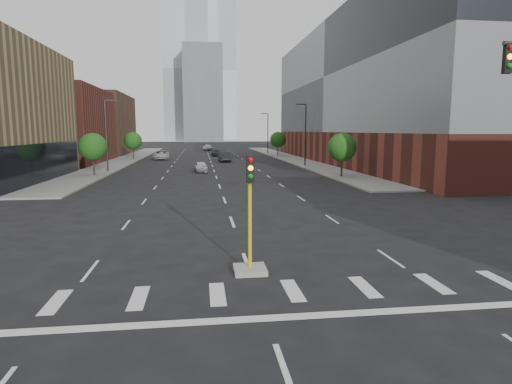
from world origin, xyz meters
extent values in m
cube|color=gray|center=(-15.00, 74.00, 0.07)|extent=(5.00, 92.00, 0.15)
cube|color=gray|center=(15.00, 74.00, 0.07)|extent=(5.00, 92.00, 0.15)
cube|color=brown|center=(-27.50, 66.00, 6.00)|extent=(20.00, 22.00, 12.00)
cube|color=brown|center=(-27.50, 92.00, 6.50)|extent=(20.00, 24.00, 13.00)
cube|color=brown|center=(29.50, 60.00, 2.50)|extent=(24.00, 70.00, 5.00)
cube|color=slate|center=(29.50, 60.00, 13.50)|extent=(24.00, 70.00, 17.00)
cube|color=#B2B7BC|center=(-8.00, 220.00, 35.00)|extent=(22.00, 22.00, 70.00)
cube|color=#B2B7BC|center=(10.00, 260.00, 40.00)|extent=(20.00, 20.00, 80.00)
cube|color=slate|center=(0.00, 200.00, 22.00)|extent=(18.00, 18.00, 44.00)
cube|color=#999993|center=(0.00, 9.00, 0.10)|extent=(1.20, 1.20, 0.20)
cylinder|color=gold|center=(0.00, 9.00, 1.80)|extent=(0.14, 0.14, 3.20)
cube|color=black|center=(0.00, 8.82, 3.90)|extent=(0.28, 0.18, 1.00)
sphere|color=red|center=(0.00, 8.72, 4.25)|extent=(0.18, 0.18, 0.18)
sphere|color=orange|center=(0.00, 8.72, 3.95)|extent=(0.18, 0.18, 0.18)
sphere|color=#0C7F19|center=(0.00, 8.72, 3.65)|extent=(0.18, 0.18, 0.18)
cube|color=black|center=(8.70, 7.50, 7.70)|extent=(0.28, 0.18, 1.00)
sphere|color=red|center=(8.70, 7.38, 8.05)|extent=(0.18, 0.18, 0.18)
sphere|color=orange|center=(8.70, 7.38, 7.75)|extent=(0.18, 0.18, 0.18)
sphere|color=#0C7F19|center=(8.70, 7.38, 7.45)|extent=(0.18, 0.18, 0.18)
cylinder|color=#2D2D30|center=(13.50, 55.00, 4.50)|extent=(0.20, 0.20, 9.00)
cube|color=#2D2D30|center=(12.70, 55.00, 9.00)|extent=(1.40, 0.22, 0.15)
cylinder|color=#2D2D30|center=(13.50, 90.00, 4.50)|extent=(0.20, 0.20, 9.00)
cube|color=#2D2D30|center=(12.70, 90.00, 9.00)|extent=(1.40, 0.22, 0.15)
cylinder|color=#2D2D30|center=(-13.50, 50.00, 4.50)|extent=(0.20, 0.20, 9.00)
cube|color=#2D2D30|center=(-12.70, 50.00, 9.00)|extent=(1.40, 0.22, 0.15)
cylinder|color=#382619|center=(-14.00, 45.00, 1.02)|extent=(0.20, 0.20, 1.75)
sphere|color=#1B4412|center=(-14.00, 45.00, 3.40)|extent=(3.20, 3.20, 3.20)
cylinder|color=#382619|center=(-14.00, 75.00, 1.02)|extent=(0.20, 0.20, 1.75)
sphere|color=#1B4412|center=(-14.00, 75.00, 3.40)|extent=(3.20, 3.20, 3.20)
cylinder|color=#382619|center=(14.00, 40.00, 1.02)|extent=(0.20, 0.20, 1.75)
sphere|color=#1B4412|center=(14.00, 40.00, 3.40)|extent=(3.20, 3.20, 3.20)
cylinder|color=#382619|center=(14.00, 80.00, 1.02)|extent=(0.20, 0.20, 1.75)
sphere|color=#1B4412|center=(14.00, 80.00, 3.40)|extent=(3.20, 3.20, 3.20)
imported|color=silver|center=(-1.69, 48.54, 0.68)|extent=(1.86, 4.09, 1.36)
imported|color=black|center=(2.29, 66.25, 0.83)|extent=(2.01, 5.13, 1.66)
imported|color=#B2B2B2|center=(-8.78, 73.34, 0.82)|extent=(2.99, 6.04, 1.65)
imported|color=black|center=(1.62, 82.46, 0.68)|extent=(2.21, 4.81, 1.36)
imported|color=silver|center=(0.15, 107.47, 0.84)|extent=(2.63, 5.14, 1.68)
camera|label=1|loc=(-1.77, -6.34, 5.28)|focal=30.00mm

